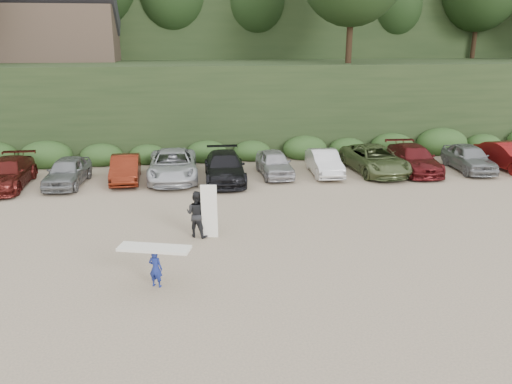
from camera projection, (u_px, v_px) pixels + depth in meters
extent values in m
plane|color=tan|center=(272.00, 247.00, 19.14)|extent=(120.00, 120.00, 0.00)
cube|color=black|center=(225.00, 101.00, 39.07)|extent=(80.00, 14.00, 6.00)
cube|color=black|center=(211.00, 35.00, 54.63)|extent=(90.00, 30.00, 16.00)
cube|color=#2B491E|center=(226.00, 151.00, 32.61)|extent=(46.20, 2.00, 1.20)
cube|color=brown|center=(64.00, 34.00, 37.89)|extent=(8.00, 6.00, 4.00)
imported|color=#4F1512|center=(7.00, 174.00, 26.59)|extent=(2.21, 5.28, 1.53)
imported|color=gray|center=(68.00, 172.00, 27.01)|extent=(2.17, 4.60, 1.52)
imported|color=#5D1B0D|center=(125.00, 169.00, 27.81)|extent=(1.69, 4.39, 1.43)
imported|color=#BBBDC2|center=(173.00, 165.00, 28.17)|extent=(2.70, 5.83, 1.62)
imported|color=black|center=(225.00, 167.00, 27.87)|extent=(2.31, 5.43, 1.56)
imported|color=#ADACB1|center=(274.00, 163.00, 28.96)|extent=(1.90, 4.36, 1.46)
imported|color=silver|center=(324.00, 162.00, 29.17)|extent=(1.69, 4.39, 1.43)
imported|color=#56653A|center=(375.00, 159.00, 29.60)|extent=(3.00, 5.85, 1.58)
imported|color=#571416|center=(413.00, 159.00, 29.81)|extent=(2.42, 5.41, 1.54)
imported|color=gray|center=(469.00, 158.00, 30.04)|extent=(2.22, 4.76, 1.58)
imported|color=maroon|center=(509.00, 156.00, 30.32)|extent=(2.09, 4.95, 1.59)
imported|color=navy|center=(156.00, 268.00, 15.92)|extent=(0.54, 0.46, 1.25)
cube|color=white|center=(154.00, 248.00, 15.71)|extent=(2.38, 1.26, 0.09)
imported|color=black|center=(197.00, 214.00, 19.91)|extent=(1.16, 1.08, 1.91)
cube|color=white|center=(209.00, 212.00, 19.66)|extent=(0.67, 0.42, 2.25)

